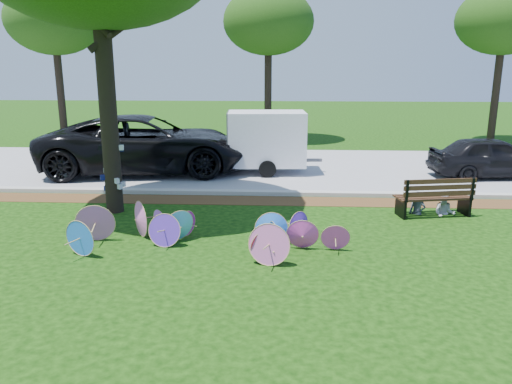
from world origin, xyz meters
The scene contains 12 objects.
ground centered at (0.00, 0.00, 0.00)m, with size 90.00×90.00×0.00m, color black.
mulch_strip centered at (0.00, 4.50, 0.01)m, with size 90.00×1.00×0.01m, color #472D16.
curb centered at (0.00, 5.20, 0.06)m, with size 90.00×0.30×0.12m, color #B7B5AD.
street centered at (0.00, 9.35, 0.01)m, with size 90.00×8.00×0.01m, color gray.
parasol_pile centered at (-0.62, 0.75, 0.37)m, with size 5.95×2.08×0.88m.
black_van centered at (-3.77, 8.22, 1.02)m, with size 3.38×7.34×2.04m, color black.
dark_pickup centered at (8.26, 7.99, 0.71)m, with size 1.67×4.14×1.41m, color black.
cargo_trailer centered at (0.54, 8.38, 1.24)m, with size 2.68×1.70×2.48m, color white.
park_bench centered at (4.98, 3.37, 0.51)m, with size 1.94×0.74×1.01m, color black, non-canonical shape.
person_left centered at (4.63, 3.42, 0.57)m, with size 0.42×0.27×1.14m, color #3E4855.
person_right centered at (5.33, 3.42, 0.56)m, with size 0.54×0.42×1.12m, color silver.
bg_trees centered at (0.68, 15.56, 5.77)m, with size 25.40×5.72×7.40m.
Camera 1 is at (1.10, -9.23, 3.77)m, focal length 35.00 mm.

